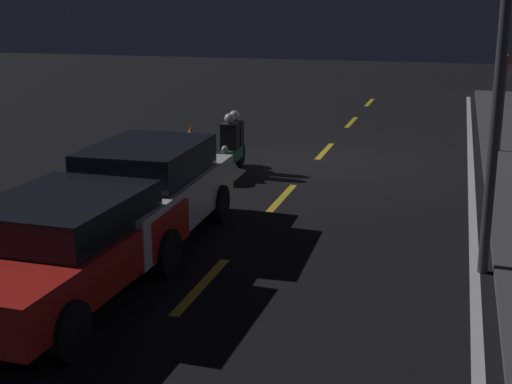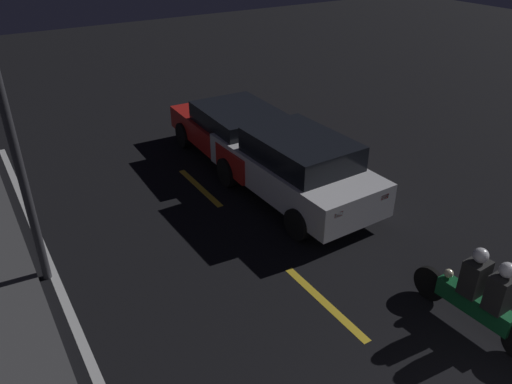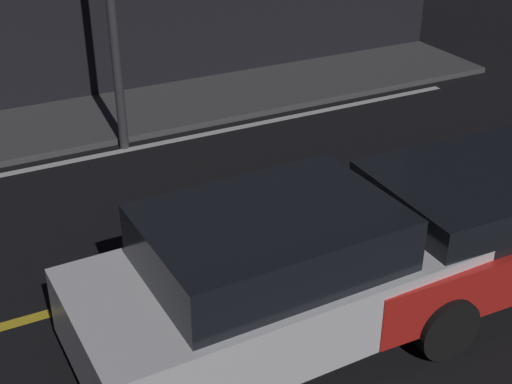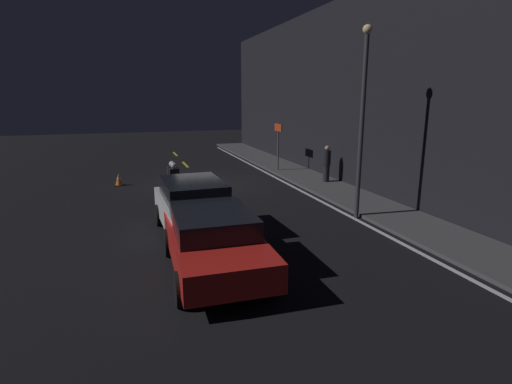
% 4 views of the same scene
% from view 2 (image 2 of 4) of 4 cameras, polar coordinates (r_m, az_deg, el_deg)
% --- Properties ---
extents(lane_dash_d, '(2.00, 0.14, 0.01)m').
position_cam_2_polar(lane_dash_d, '(8.20, 7.84, -12.38)').
color(lane_dash_d, gold).
rests_on(lane_dash_d, ground).
extents(lane_dash_e, '(2.00, 0.14, 0.01)m').
position_cam_2_polar(lane_dash_e, '(11.35, -6.44, 0.54)').
color(lane_dash_e, gold).
rests_on(lane_dash_e, ground).
extents(sedan_white, '(4.14, 1.97, 1.51)m').
position_cam_2_polar(sedan_white, '(10.47, 4.49, 2.96)').
color(sedan_white, silver).
rests_on(sedan_white, ground).
extents(taxi_red, '(4.06, 2.06, 1.34)m').
position_cam_2_polar(taxi_red, '(12.42, -2.25, 7.04)').
color(taxi_red, red).
rests_on(taxi_red, ground).
extents(motorcycle, '(2.12, 0.39, 1.35)m').
position_cam_2_polar(motorcycle, '(7.97, 24.36, -10.71)').
color(motorcycle, black).
rests_on(motorcycle, ground).
extents(street_lamp, '(0.28, 0.28, 5.76)m').
position_cam_2_polar(street_lamp, '(7.90, -27.18, 10.01)').
color(street_lamp, '#333338').
rests_on(street_lamp, ground).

